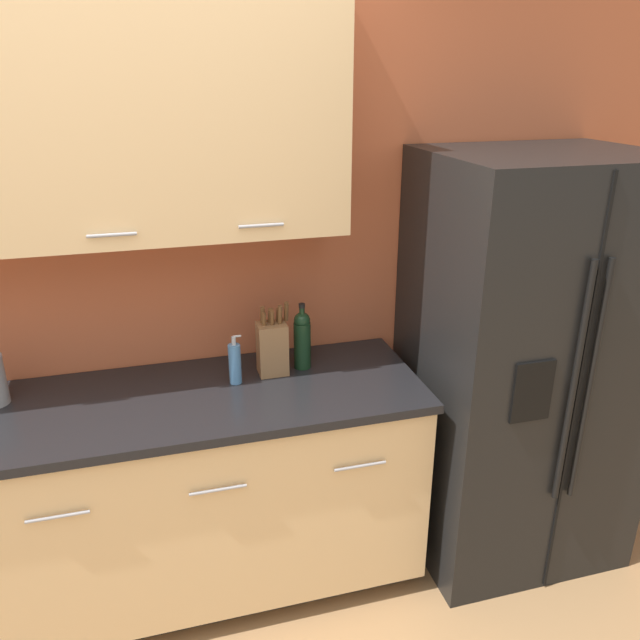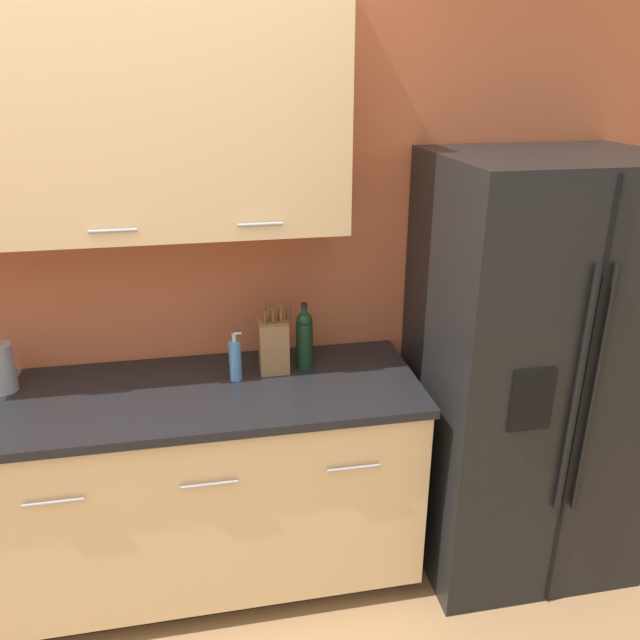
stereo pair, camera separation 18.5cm
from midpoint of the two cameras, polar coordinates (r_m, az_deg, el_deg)
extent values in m
cube|color=#BC5B38|center=(2.65, -23.49, 3.34)|extent=(10.00, 0.05, 2.60)
cube|color=#E0B77F|center=(2.33, -21.92, 18.12)|extent=(1.67, 0.32, 0.95)
cylinder|color=#99999E|center=(2.22, -20.80, 7.25)|extent=(0.16, 0.01, 0.01)
cylinder|color=#99999E|center=(2.23, -7.79, 8.53)|extent=(0.16, 0.01, 0.01)
cube|color=black|center=(2.99, -16.62, -21.58)|extent=(2.14, 0.54, 0.09)
cube|color=#E0B77F|center=(2.68, -17.66, -15.25)|extent=(2.18, 0.62, 0.79)
cube|color=black|center=(2.45, -18.77, -7.64)|extent=(2.20, 0.64, 0.03)
cylinder|color=#99999E|center=(2.34, -25.06, -16.04)|extent=(0.20, 0.01, 0.01)
cylinder|color=#99999E|center=(2.29, -11.68, -15.03)|extent=(0.20, 0.01, 0.01)
cylinder|color=#99999E|center=(2.36, 1.39, -13.26)|extent=(0.20, 0.01, 0.01)
cube|color=black|center=(2.78, 16.09, -3.95)|extent=(0.88, 0.73, 1.78)
cube|color=black|center=(2.51, 20.38, -7.40)|extent=(0.01, 0.01, 1.74)
cylinder|color=black|center=(2.44, 20.16, -5.86)|extent=(0.02, 0.02, 0.98)
cylinder|color=black|center=(2.48, 21.49, -5.61)|extent=(0.02, 0.02, 0.98)
cube|color=black|center=(2.37, 16.76, -6.35)|extent=(0.16, 0.01, 0.24)
cube|color=olive|center=(2.51, -6.50, -2.65)|extent=(0.12, 0.10, 0.21)
cylinder|color=brown|center=(2.46, -7.43, 0.43)|extent=(0.02, 0.03, 0.07)
cylinder|color=brown|center=(2.44, -7.31, 0.02)|extent=(0.01, 0.03, 0.06)
cylinder|color=brown|center=(2.47, -6.69, 0.37)|extent=(0.02, 0.03, 0.06)
cylinder|color=brown|center=(2.44, -6.58, 0.15)|extent=(0.02, 0.03, 0.06)
cylinder|color=brown|center=(2.47, -5.96, 0.42)|extent=(0.02, 0.03, 0.06)
cylinder|color=brown|center=(2.44, -5.85, 0.44)|extent=(0.02, 0.03, 0.08)
cylinder|color=brown|center=(2.47, -5.24, 0.76)|extent=(0.02, 0.03, 0.08)
cylinder|color=black|center=(2.55, -3.70, -2.36)|extent=(0.07, 0.07, 0.20)
sphere|color=black|center=(2.51, -3.77, -0.06)|extent=(0.07, 0.07, 0.07)
cylinder|color=black|center=(2.50, -3.78, 0.39)|extent=(0.02, 0.02, 0.07)
cylinder|color=black|center=(2.48, -3.80, 1.29)|extent=(0.03, 0.03, 0.02)
cylinder|color=#4C7FB2|center=(2.46, -9.93, -4.02)|extent=(0.05, 0.05, 0.16)
cylinder|color=#B2B2B5|center=(2.42, -10.08, -1.92)|extent=(0.02, 0.02, 0.04)
cylinder|color=#B2B2B5|center=(2.42, -9.76, -1.51)|extent=(0.03, 0.01, 0.01)
camera|label=1|loc=(0.09, -92.21, -0.89)|focal=35.00mm
camera|label=2|loc=(0.09, 87.79, 0.89)|focal=35.00mm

